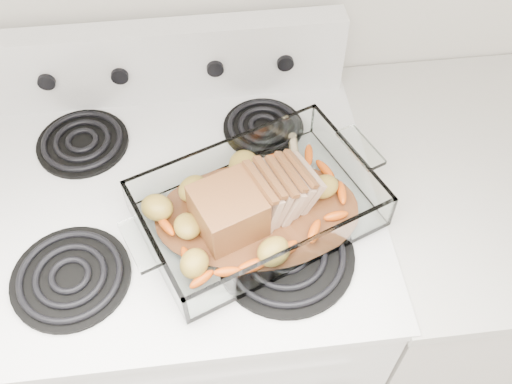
{
  "coord_description": "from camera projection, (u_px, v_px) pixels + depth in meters",
  "views": [
    {
      "loc": [
        0.07,
        0.97,
        1.82
      ],
      "look_at": [
        0.15,
        1.6,
        0.99
      ],
      "focal_mm": 40.0,
      "sensor_mm": 36.0,
      "label": 1
    }
  ],
  "objects": [
    {
      "name": "counter_right",
      "position": [
        444.0,
        277.0,
        1.53
      ],
      "size": [
        0.58,
        0.68,
        0.93
      ],
      "color": "silver",
      "rests_on": "ground"
    },
    {
      "name": "pork_roast",
      "position": [
        245.0,
        201.0,
        1.03
      ],
      "size": [
        0.23,
        0.11,
        0.09
      ],
      "rotation": [
        0.0,
        0.0,
        -0.01
      ],
      "color": "brown",
      "rests_on": "baking_dish"
    },
    {
      "name": "wooden_spoon",
      "position": [
        306.0,
        210.0,
        1.08
      ],
      "size": [
        0.06,
        0.3,
        0.02
      ],
      "rotation": [
        0.0,
        0.0,
        -0.07
      ],
      "color": "tan",
      "rests_on": "electric_range"
    },
    {
      "name": "electric_range",
      "position": [
        196.0,
        301.0,
        1.47
      ],
      "size": [
        0.78,
        0.7,
        1.12
      ],
      "color": "white",
      "rests_on": "ground"
    },
    {
      "name": "baking_dish",
      "position": [
        257.0,
        209.0,
        1.06
      ],
      "size": [
        0.42,
        0.27,
        0.08
      ],
      "rotation": [
        0.0,
        0.0,
        0.38
      ],
      "color": "white",
      "rests_on": "electric_range"
    },
    {
      "name": "roast_vegetables",
      "position": [
        253.0,
        193.0,
        1.07
      ],
      "size": [
        0.34,
        0.18,
        0.04
      ],
      "rotation": [
        0.0,
        0.0,
        0.26
      ],
      "color": "#EB4405",
      "rests_on": "baking_dish"
    }
  ]
}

